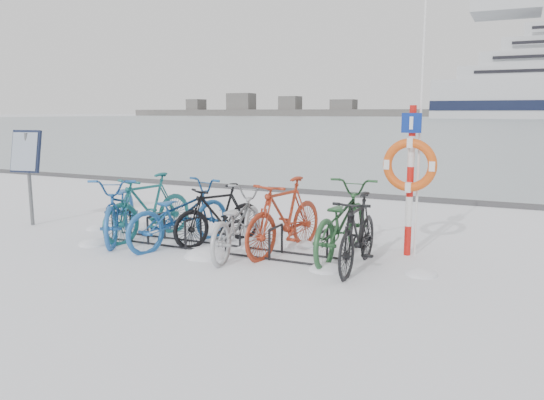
# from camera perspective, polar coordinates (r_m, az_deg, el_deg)

# --- Properties ---
(ground) EXTENTS (900.00, 900.00, 0.00)m
(ground) POSITION_cam_1_polar(r_m,az_deg,el_deg) (8.35, -6.36, -5.20)
(ground) COLOR white
(ground) RESTS_ON ground
(ice_sheet) EXTENTS (400.00, 298.00, 0.02)m
(ice_sheet) POSITION_cam_1_polar(r_m,az_deg,el_deg) (161.95, 23.85, 7.90)
(ice_sheet) COLOR #A9B6BF
(ice_sheet) RESTS_ON ground
(quay_edge) EXTENTS (400.00, 0.25, 0.10)m
(quay_edge) POSITION_cam_1_polar(r_m,az_deg,el_deg) (13.62, 6.67, 0.71)
(quay_edge) COLOR #3F3F42
(quay_edge) RESTS_ON ground
(bike_rack) EXTENTS (4.00, 0.48, 0.46)m
(bike_rack) POSITION_cam_1_polar(r_m,az_deg,el_deg) (8.31, -6.39, -4.00)
(bike_rack) COLOR black
(bike_rack) RESTS_ON ground
(info_board) EXTENTS (0.62, 0.32, 1.78)m
(info_board) POSITION_cam_1_polar(r_m,az_deg,el_deg) (10.80, -24.90, 4.20)
(info_board) COLOR #595B5E
(info_board) RESTS_ON ground
(lifebuoy_station) EXTENTS (0.77, 0.22, 4.00)m
(lifebuoy_station) POSITION_cam_1_polar(r_m,az_deg,el_deg) (7.89, 14.65, 3.61)
(lifebuoy_station) COLOR red
(lifebuoy_station) RESTS_ON ground
(shoreline) EXTENTS (180.00, 12.00, 9.50)m
(shoreline) POSITION_cam_1_polar(r_m,az_deg,el_deg) (295.24, -0.21, 9.57)
(shoreline) COLOR #474747
(shoreline) RESTS_ON ground
(bike_0) EXTENTS (1.68, 2.20, 1.11)m
(bike_0) POSITION_cam_1_polar(r_m,az_deg,el_deg) (9.21, -15.96, -0.62)
(bike_0) COLOR #21589F
(bike_0) RESTS_ON ground
(bike_1) EXTENTS (0.89, 1.94, 1.12)m
(bike_1) POSITION_cam_1_polar(r_m,az_deg,el_deg) (9.13, -13.14, -0.53)
(bike_1) COLOR #195D61
(bike_1) RESTS_ON ground
(bike_2) EXTENTS (1.23, 2.16, 1.07)m
(bike_2) POSITION_cam_1_polar(r_m,az_deg,el_deg) (8.55, -9.91, -1.28)
(bike_2) COLOR #1D559A
(bike_2) RESTS_ON ground
(bike_3) EXTENTS (1.17, 1.69, 1.00)m
(bike_3) POSITION_cam_1_polar(r_m,az_deg,el_deg) (8.61, -5.76, -1.35)
(bike_3) COLOR black
(bike_3) RESTS_ON ground
(bike_4) EXTENTS (0.94, 2.02, 1.02)m
(bike_4) POSITION_cam_1_polar(r_m,az_deg,el_deg) (7.91, -3.82, -2.20)
(bike_4) COLOR #A2A6AA
(bike_4) RESTS_ON ground
(bike_5) EXTENTS (0.90, 2.01, 1.17)m
(bike_5) POSITION_cam_1_polar(r_m,az_deg,el_deg) (7.98, 1.38, -1.55)
(bike_5) COLOR #9D301A
(bike_5) RESTS_ON ground
(bike_6) EXTENTS (0.78, 2.16, 1.13)m
(bike_6) POSITION_cam_1_polar(r_m,az_deg,el_deg) (7.83, 7.43, -1.97)
(bike_6) COLOR #26522E
(bike_6) RESTS_ON ground
(bike_7) EXTENTS (0.52, 1.76, 1.05)m
(bike_7) POSITION_cam_1_polar(r_m,az_deg,el_deg) (7.26, 9.23, -3.23)
(bike_7) COLOR black
(bike_7) RESTS_ON ground
(snow_drifts) EXTENTS (6.22, 1.80, 0.23)m
(snow_drifts) POSITION_cam_1_polar(r_m,az_deg,el_deg) (8.21, -5.42, -5.44)
(snow_drifts) COLOR white
(snow_drifts) RESTS_ON ground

